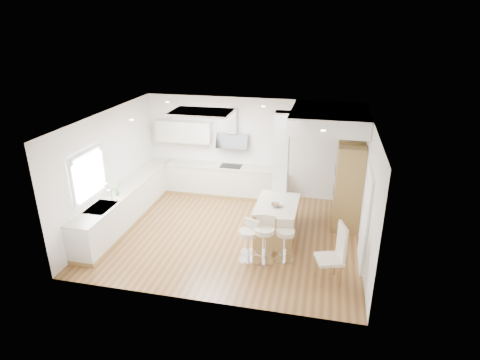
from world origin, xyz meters
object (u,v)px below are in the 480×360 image
(bar_stool_b, at_px, (264,237))
(dining_chair, at_px, (335,252))
(bar_stool_a, at_px, (249,239))
(bar_stool_c, at_px, (285,239))
(peninsula, at_px, (277,220))

(bar_stool_b, bearing_deg, dining_chair, -16.09)
(bar_stool_a, relative_size, bar_stool_c, 1.01)
(bar_stool_c, bearing_deg, peninsula, 98.25)
(peninsula, xyz_separation_m, bar_stool_c, (0.30, -0.94, 0.08))
(bar_stool_c, height_order, dining_chair, dining_chair)
(bar_stool_b, height_order, dining_chair, dining_chair)
(bar_stool_a, bearing_deg, bar_stool_c, 36.03)
(bar_stool_c, distance_m, dining_chair, 1.16)
(bar_stool_b, distance_m, bar_stool_c, 0.45)
(peninsula, bearing_deg, bar_stool_c, -71.31)
(bar_stool_a, height_order, bar_stool_b, bar_stool_b)
(peninsula, height_order, bar_stool_a, peninsula)
(peninsula, height_order, bar_stool_c, peninsula)
(bar_stool_a, relative_size, bar_stool_b, 0.90)
(peninsula, distance_m, bar_stool_b, 1.09)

